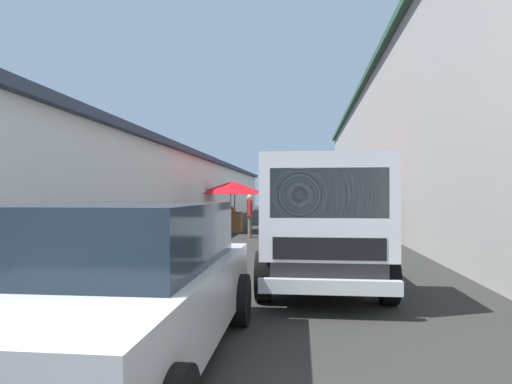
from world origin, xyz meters
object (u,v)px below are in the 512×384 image
delivery_truck (323,226)px  vendor_by_crates (250,213)px  plastic_stool (89,271)px  hatchback_car (123,284)px  fruit_stall_far_left (343,193)px  fruit_stall_near_left (336,193)px  fruit_stall_far_right (230,190)px  fruit_stall_mid_lane (235,192)px

delivery_truck → vendor_by_crates: delivery_truck is taller
vendor_by_crates → plastic_stool: size_ratio=3.54×
hatchback_car → fruit_stall_far_left: bearing=-11.6°
fruit_stall_near_left → vendor_by_crates: size_ratio=1.55×
fruit_stall_far_right → hatchback_car: 18.25m
fruit_stall_far_left → vendor_by_crates: bearing=143.8°
fruit_stall_mid_lane → plastic_stool: 10.94m
fruit_stall_mid_lane → hatchback_car: fruit_stall_mid_lane is taller
fruit_stall_far_left → plastic_stool: (-13.91, 5.17, -1.28)m
fruit_stall_far_left → delivery_truck: bearing=173.5°
fruit_stall_mid_lane → plastic_stool: fruit_stall_mid_lane is taller
fruit_stall_near_left → fruit_stall_mid_lane: (3.04, 3.88, 0.07)m
delivery_truck → plastic_stool: delivery_truck is taller
delivery_truck → vendor_by_crates: size_ratio=3.20×
fruit_stall_far_left → fruit_stall_mid_lane: bearing=123.3°
hatchback_car → delivery_truck: size_ratio=0.80×
fruit_stall_near_left → fruit_stall_far_left: bearing=-7.3°
fruit_stall_near_left → vendor_by_crates: 3.21m
fruit_stall_far_right → fruit_stall_near_left: bearing=-147.3°
hatchback_car → vendor_by_crates: size_ratio=2.55×
fruit_stall_far_left → vendor_by_crates: (-5.15, 3.76, -0.73)m
fruit_stall_near_left → fruit_stall_mid_lane: fruit_stall_mid_lane is taller
fruit_stall_mid_lane → delivery_truck: (-10.37, -3.14, -0.63)m
fruit_stall_mid_lane → vendor_by_crates: bearing=-156.6°
fruit_stall_far_left → plastic_stool: bearing=159.6°
fruit_stall_far_left → fruit_stall_far_right: bearing=75.4°
vendor_by_crates → delivery_truck: bearing=-164.9°
hatchback_car → vendor_by_crates: (11.46, 0.36, 0.14)m
plastic_stool → vendor_by_crates: bearing=-9.1°
vendor_by_crates → plastic_stool: (-8.76, 1.41, -0.55)m
fruit_stall_mid_lane → delivery_truck: size_ratio=0.56×
delivery_truck → plastic_stool: 3.75m
hatchback_car → fruit_stall_mid_lane: bearing=5.3°
delivery_truck → fruit_stall_far_left: bearing=-6.5°
hatchback_car → vendor_by_crates: 11.47m
hatchback_car → vendor_by_crates: bearing=1.8°
fruit_stall_far_left → vendor_by_crates: size_ratio=1.53×
fruit_stall_mid_lane → hatchback_car: size_ratio=0.71×
fruit_stall_far_right → fruit_stall_far_left: bearing=-104.6°
fruit_stall_near_left → delivery_truck: 7.39m
fruit_stall_far_right → plastic_stool: fruit_stall_far_right is taller
hatchback_car → fruit_stall_near_left: bearing=-14.0°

